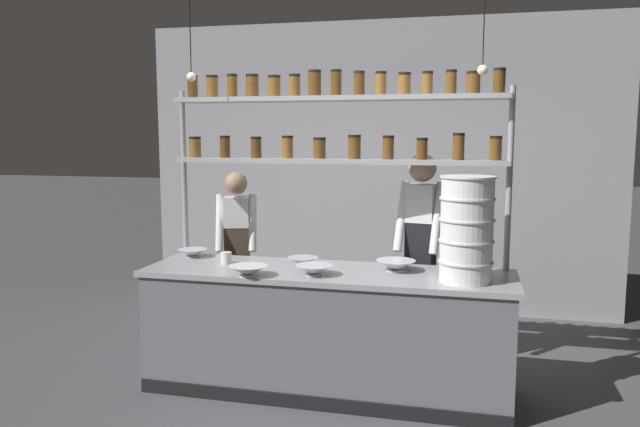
% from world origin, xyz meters
% --- Properties ---
extents(ground_plane, '(40.00, 40.00, 0.00)m').
position_xyz_m(ground_plane, '(0.00, 0.00, 0.00)').
color(ground_plane, '#4C4C51').
extents(back_wall, '(5.13, 0.12, 3.12)m').
position_xyz_m(back_wall, '(0.00, 2.37, 1.56)').
color(back_wall, '#939399').
rests_on(back_wall, ground_plane).
extents(prep_counter, '(2.73, 0.76, 0.92)m').
position_xyz_m(prep_counter, '(0.00, -0.00, 0.46)').
color(prep_counter, slate).
rests_on(prep_counter, ground_plane).
extents(spice_shelf_unit, '(2.62, 0.28, 2.41)m').
position_xyz_m(spice_shelf_unit, '(-0.01, 0.33, 1.93)').
color(spice_shelf_unit, '#999BA0').
rests_on(spice_shelf_unit, ground_plane).
extents(chef_left, '(0.41, 0.34, 1.59)m').
position_xyz_m(chef_left, '(-1.01, 0.78, 0.90)').
color(chef_left, black).
rests_on(chef_left, ground_plane).
extents(chef_center, '(0.40, 0.33, 1.77)m').
position_xyz_m(chef_center, '(0.64, 0.59, 1.03)').
color(chef_center, black).
rests_on(chef_center, ground_plane).
extents(container_stack, '(0.37, 0.37, 0.72)m').
position_xyz_m(container_stack, '(1.00, -0.11, 1.28)').
color(container_stack, white).
rests_on(container_stack, prep_counter).
extents(prep_bowl_near_left, '(0.23, 0.23, 0.06)m').
position_xyz_m(prep_bowl_near_left, '(-1.18, 0.23, 0.95)').
color(prep_bowl_near_left, silver).
rests_on(prep_bowl_near_left, prep_counter).
extents(prep_bowl_center_front, '(0.28, 0.28, 0.08)m').
position_xyz_m(prep_bowl_center_front, '(-0.50, -0.31, 0.96)').
color(prep_bowl_center_front, silver).
rests_on(prep_bowl_center_front, prep_counter).
extents(prep_bowl_center_back, '(0.27, 0.27, 0.07)m').
position_xyz_m(prep_bowl_center_back, '(-0.05, -0.17, 0.96)').
color(prep_bowl_center_back, silver).
rests_on(prep_bowl_center_back, prep_counter).
extents(prep_bowl_near_right, '(0.29, 0.29, 0.08)m').
position_xyz_m(prep_bowl_near_right, '(0.50, 0.10, 0.96)').
color(prep_bowl_near_right, silver).
rests_on(prep_bowl_near_right, prep_counter).
extents(prep_bowl_far_left, '(0.24, 0.24, 0.07)m').
position_xyz_m(prep_bowl_far_left, '(-0.22, 0.11, 0.95)').
color(prep_bowl_far_left, '#B2B7BC').
rests_on(prep_bowl_far_left, prep_counter).
extents(serving_cup_front, '(0.09, 0.09, 0.09)m').
position_xyz_m(serving_cup_front, '(-0.81, 0.04, 0.97)').
color(serving_cup_front, silver).
rests_on(serving_cup_front, prep_counter).
extents(pendant_light_row, '(2.18, 0.07, 0.76)m').
position_xyz_m(pendant_light_row, '(0.01, 0.00, 2.39)').
color(pendant_light_row, black).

